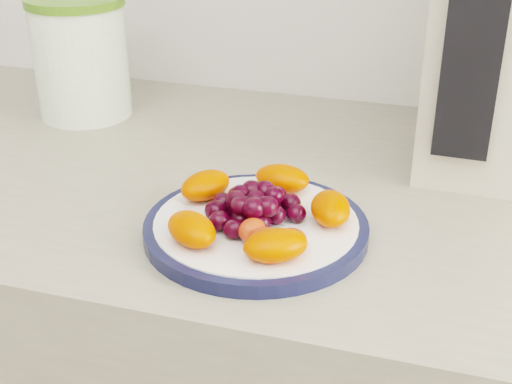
% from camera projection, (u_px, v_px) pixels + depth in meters
% --- Properties ---
extents(plate_rim, '(0.23, 0.23, 0.01)m').
position_uv_depth(plate_rim, '(256.00, 229.00, 0.74)').
color(plate_rim, '#121839').
rests_on(plate_rim, counter).
extents(plate_face, '(0.21, 0.21, 0.02)m').
position_uv_depth(plate_face, '(256.00, 228.00, 0.74)').
color(plate_face, white).
rests_on(plate_face, counter).
extents(canister, '(0.17, 0.17, 0.16)m').
position_uv_depth(canister, '(81.00, 61.00, 1.02)').
color(canister, '#3E7219').
rests_on(canister, counter).
extents(canister_lid, '(0.18, 0.18, 0.01)m').
position_uv_depth(canister_lid, '(74.00, 1.00, 0.98)').
color(canister_lid, '#4F7A25').
rests_on(canister_lid, canister).
extents(appliance_panel, '(0.06, 0.02, 0.26)m').
position_uv_depth(appliance_panel, '(475.00, 39.00, 0.74)').
color(appliance_panel, black).
rests_on(appliance_panel, appliance_body).
extents(fruit_plate, '(0.20, 0.20, 0.04)m').
position_uv_depth(fruit_plate, '(257.00, 210.00, 0.72)').
color(fruit_plate, '#E73400').
rests_on(fruit_plate, plate_face).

